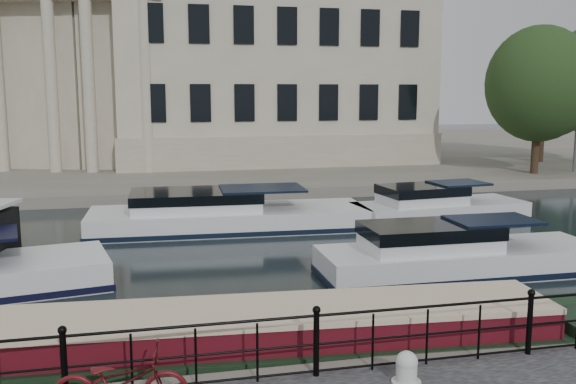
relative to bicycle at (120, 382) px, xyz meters
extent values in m
plane|color=black|center=(3.16, 2.90, -1.07)|extent=(160.00, 160.00, 0.00)
cube|color=#6B665B|center=(3.16, 41.90, -0.80)|extent=(120.00, 42.00, 0.55)
cylinder|color=black|center=(-0.84, 0.65, 0.03)|extent=(0.10, 0.10, 1.10)
sphere|color=black|center=(-0.84, 0.65, 0.63)|extent=(0.14, 0.14, 0.14)
cylinder|color=black|center=(3.16, 0.65, 0.03)|extent=(0.10, 0.10, 1.10)
sphere|color=black|center=(3.16, 0.65, 0.63)|extent=(0.14, 0.14, 0.14)
cylinder|color=black|center=(7.16, 0.65, 0.03)|extent=(0.10, 0.10, 1.10)
sphere|color=black|center=(7.16, 0.65, 0.63)|extent=(0.14, 0.14, 0.14)
cylinder|color=black|center=(3.16, 0.65, 0.53)|extent=(24.00, 0.05, 0.05)
cylinder|color=black|center=(3.16, 0.65, 0.03)|extent=(24.00, 0.04, 0.04)
cylinder|color=black|center=(3.16, 0.65, -0.44)|extent=(24.00, 0.04, 0.04)
cube|color=#ADA38C|center=(9.16, 35.90, 6.48)|extent=(20.00, 14.00, 14.00)
cube|color=#9E937F|center=(9.16, 35.90, 0.48)|extent=(20.30, 14.30, 2.00)
cube|color=#ADA38C|center=(-0.17, 31.92, 4.98)|extent=(5.73, 4.06, 11.00)
cylinder|color=#ADA38C|center=(0.87, 29.05, 4.38)|extent=(0.70, 0.70, 9.80)
cylinder|color=#ADA38C|center=(-2.33, 29.77, 4.38)|extent=(0.70, 0.70, 9.80)
cube|color=#ADA38C|center=(-5.13, 33.34, 4.98)|extent=(5.90, 4.56, 11.00)
cylinder|color=#ADA38C|center=(-4.43, 30.37, 4.38)|extent=(0.70, 0.70, 9.80)
imported|color=#4F0E12|center=(0.00, 0.00, 0.00)|extent=(2.06, 0.91, 1.05)
cylinder|color=silver|center=(4.52, 0.04, -0.34)|extent=(0.35, 0.35, 0.36)
sphere|color=silver|center=(4.52, 0.04, -0.16)|extent=(0.36, 0.36, 0.36)
cylinder|color=silver|center=(4.52, 0.04, -0.51)|extent=(0.49, 0.49, 0.03)
cube|color=black|center=(1.68, 2.38, -0.97)|extent=(16.52, 3.30, 0.98)
cube|color=#4F0B15|center=(1.68, 2.38, -0.32)|extent=(13.22, 2.75, 0.77)
cube|color=beige|center=(1.68, 2.38, 0.08)|extent=(13.23, 2.82, 0.11)
cube|color=silver|center=(9.36, 7.34, -0.87)|extent=(8.26, 2.51, 1.20)
cube|color=black|center=(9.36, 7.34, -0.95)|extent=(8.34, 2.53, 0.18)
cube|color=silver|center=(8.37, 7.34, -0.02)|extent=(3.72, 2.03, 0.90)
cube|color=black|center=(10.35, 7.33, 0.48)|extent=(2.48, 1.73, 0.08)
cube|color=silver|center=(3.67, 14.91, -0.87)|extent=(10.70, 3.69, 1.20)
cube|color=black|center=(3.67, 14.91, -0.95)|extent=(10.80, 3.73, 0.18)
cube|color=silver|center=(2.41, 14.97, -0.02)|extent=(4.87, 2.85, 0.90)
cube|color=black|center=(4.94, 14.86, 0.48)|extent=(3.27, 2.40, 0.08)
cube|color=silver|center=(12.19, 14.39, -0.87)|extent=(7.26, 3.19, 1.20)
cube|color=black|center=(12.19, 14.39, -0.95)|extent=(7.33, 3.22, 0.18)
cube|color=silver|center=(11.35, 14.31, -0.02)|extent=(3.36, 2.35, 0.90)
cube|color=black|center=(13.03, 14.48, 0.48)|extent=(2.28, 1.95, 0.08)
cylinder|color=black|center=(22.54, 23.42, 0.85)|extent=(0.44, 0.44, 2.74)
ellipsoid|color=#1B3510|center=(22.54, 23.42, 4.57)|extent=(5.96, 5.96, 6.58)
sphere|color=#1B3510|center=(23.14, 23.02, 3.79)|extent=(4.39, 4.39, 4.39)
cylinder|color=black|center=(26.58, 28.81, 0.87)|extent=(0.44, 0.44, 2.80)
ellipsoid|color=#173611|center=(26.58, 28.81, 4.67)|extent=(6.07, 6.07, 6.71)
sphere|color=#173611|center=(27.18, 28.41, 3.87)|extent=(4.47, 4.47, 4.47)
camera|label=1|loc=(0.40, -9.14, 4.22)|focal=40.00mm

